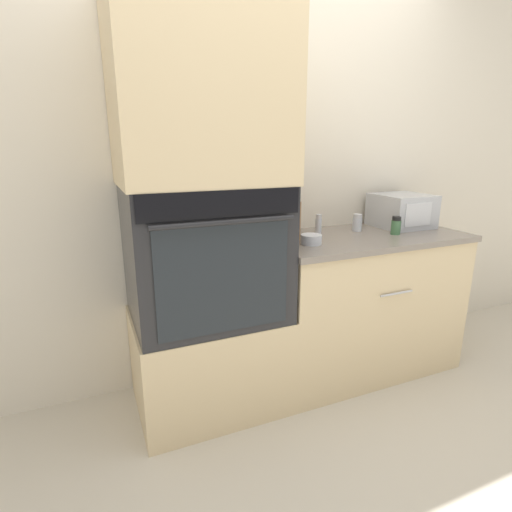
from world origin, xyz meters
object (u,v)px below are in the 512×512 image
wall_oven (205,252)px  condiment_jar_mid (289,223)px  condiment_jar_near (396,226)px  knife_block (285,220)px  bowl (311,239)px  condiment_jar_back (357,223)px  condiment_jar_far (318,224)px  microwave (401,211)px

wall_oven → condiment_jar_mid: (0.60, 0.23, 0.06)m
condiment_jar_near → knife_block: bearing=165.8°
bowl → condiment_jar_near: size_ratio=1.06×
condiment_jar_mid → condiment_jar_back: size_ratio=1.11×
bowl → condiment_jar_far: condiment_jar_far is taller
wall_oven → knife_block: 0.52m
microwave → condiment_jar_near: bearing=-138.3°
wall_oven → condiment_jar_far: (0.75, 0.13, 0.06)m
bowl → condiment_jar_far: bearing=50.3°
wall_oven → condiment_jar_near: bearing=-3.5°
wall_oven → microwave: wall_oven is taller
condiment_jar_mid → wall_oven: bearing=-158.7°
knife_block → condiment_jar_near: bearing=-14.2°
wall_oven → condiment_jar_back: wall_oven is taller
microwave → condiment_jar_back: microwave is taller
wall_oven → condiment_jar_far: bearing=10.2°
wall_oven → condiment_jar_near: wall_oven is taller
microwave → condiment_jar_back: bearing=-179.4°
knife_block → condiment_jar_mid: knife_block is taller
condiment_jar_near → condiment_jar_mid: size_ratio=0.92×
condiment_jar_far → wall_oven: bearing=-169.8°
microwave → condiment_jar_far: microwave is taller
wall_oven → condiment_jar_mid: size_ratio=6.41×
wall_oven → condiment_jar_near: size_ratio=6.97×
condiment_jar_far → condiment_jar_back: size_ratio=1.10×
condiment_jar_mid → condiment_jar_back: 0.43m
condiment_jar_near → condiment_jar_mid: bearing=151.6°
condiment_jar_near → condiment_jar_back: (-0.15, 0.17, -0.00)m
condiment_jar_mid → condiment_jar_far: 0.18m
microwave → condiment_jar_mid: size_ratio=2.82×
condiment_jar_near → condiment_jar_mid: 0.64m
condiment_jar_far → knife_block: bearing=-171.4°
condiment_jar_mid → microwave: bearing=-9.4°
microwave → condiment_jar_mid: bearing=170.6°
wall_oven → condiment_jar_near: 1.17m
bowl → condiment_jar_far: (0.18, 0.22, 0.03)m
condiment_jar_far → condiment_jar_back: (0.26, -0.03, -0.01)m
condiment_jar_mid → condiment_jar_near: bearing=-28.4°
bowl → wall_oven: bearing=171.9°
knife_block → condiment_jar_mid: 0.18m
knife_block → condiment_jar_back: (0.51, 0.01, -0.06)m
bowl → condiment_jar_mid: condiment_jar_mid is taller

